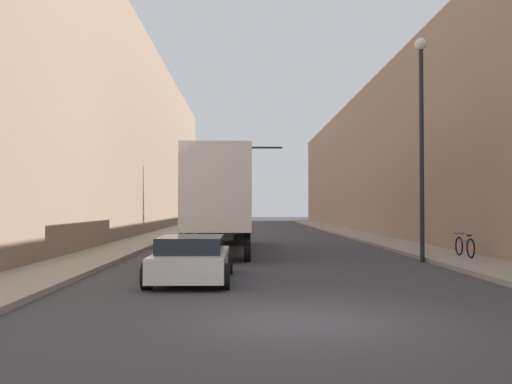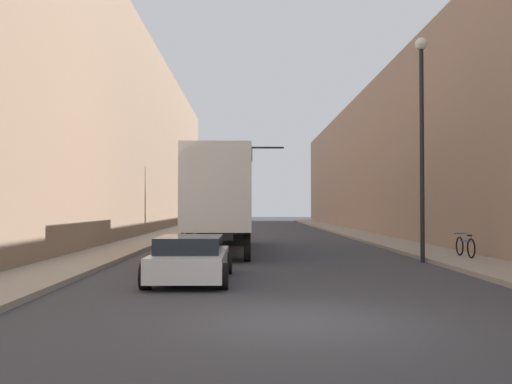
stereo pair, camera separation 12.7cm
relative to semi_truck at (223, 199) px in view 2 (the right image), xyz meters
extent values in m
plane|color=#38383D|center=(2.05, -15.72, -2.35)|extent=(200.00, 200.00, 0.00)
cube|color=gray|center=(8.78, 14.28, -2.28)|extent=(2.42, 80.00, 0.15)
cube|color=gray|center=(-4.68, 14.28, -2.28)|extent=(2.42, 80.00, 0.15)
cube|color=#997A66|center=(12.99, 14.28, 3.15)|extent=(6.00, 80.00, 11.01)
cube|color=#846B56|center=(-8.89, 14.28, 4.80)|extent=(6.00, 80.00, 14.31)
cube|color=silver|center=(0.00, -1.37, 0.34)|extent=(2.54, 9.37, 3.18)
cube|color=black|center=(0.00, -1.37, -1.40)|extent=(1.27, 9.37, 0.24)
cube|color=black|center=(0.00, 4.79, -0.83)|extent=(2.54, 2.94, 3.05)
cylinder|color=black|center=(-1.12, -4.85, -1.85)|extent=(0.25, 1.00, 1.00)
cylinder|color=black|center=(1.12, -4.85, -1.85)|extent=(0.25, 1.00, 1.00)
cylinder|color=black|center=(-1.12, -3.65, -1.85)|extent=(0.25, 1.00, 1.00)
cylinder|color=black|center=(1.12, -3.65, -1.85)|extent=(0.25, 1.00, 1.00)
cylinder|color=black|center=(-1.12, 4.79, -1.85)|extent=(0.25, 1.00, 1.00)
cylinder|color=black|center=(1.12, 4.79, -1.85)|extent=(0.25, 1.00, 1.00)
cube|color=silver|center=(-0.39, -10.20, -1.87)|extent=(1.87, 4.49, 0.61)
cube|color=#1E232D|center=(-0.39, -10.42, -1.35)|extent=(1.65, 2.47, 0.42)
cylinder|color=black|center=(-1.33, -8.65, -2.03)|extent=(0.25, 0.64, 0.64)
cylinder|color=black|center=(0.54, -8.65, -2.03)|extent=(0.25, 0.64, 0.64)
cylinder|color=black|center=(-1.33, -11.84, -2.03)|extent=(0.25, 0.64, 0.64)
cylinder|color=black|center=(0.54, -11.84, -2.03)|extent=(0.25, 0.64, 0.64)
cylinder|color=black|center=(-3.32, 13.12, 0.81)|extent=(0.20, 0.20, 6.33)
cube|color=black|center=(0.13, 13.12, 3.68)|extent=(6.92, 0.12, 0.12)
cube|color=black|center=(-1.02, 13.12, 3.17)|extent=(0.30, 0.24, 0.90)
sphere|color=gold|center=(-1.02, 12.98, 3.17)|extent=(0.18, 0.18, 0.18)
cube|color=black|center=(1.29, 13.12, 3.17)|extent=(0.30, 0.24, 0.90)
sphere|color=red|center=(1.29, 12.98, 3.45)|extent=(0.18, 0.18, 0.18)
cylinder|color=black|center=(7.42, -5.25, 1.53)|extent=(0.16, 0.16, 7.76)
sphere|color=silver|center=(7.42, -5.25, 5.56)|extent=(0.44, 0.44, 0.44)
torus|color=black|center=(9.14, -5.34, -1.84)|extent=(0.06, 0.72, 0.72)
torus|color=black|center=(9.14, -4.23, -1.84)|extent=(0.06, 0.72, 0.72)
cube|color=#1E4C8C|center=(9.14, -4.79, -1.61)|extent=(0.04, 1.11, 0.04)
cube|color=black|center=(9.14, -5.19, -1.39)|extent=(0.12, 0.20, 0.06)
cube|color=#1E4C8C|center=(9.14, -4.28, -1.36)|extent=(0.44, 0.04, 0.04)
camera|label=1|loc=(1.02, -25.66, -0.35)|focal=40.00mm
camera|label=2|loc=(1.15, -25.67, -0.35)|focal=40.00mm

